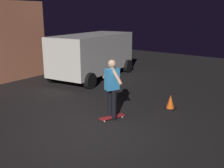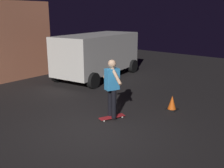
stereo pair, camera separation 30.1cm
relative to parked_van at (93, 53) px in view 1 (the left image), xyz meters
The scene contains 5 objects.
ground_plane 6.18m from the parked_van, 139.14° to the right, with size 28.00×28.00×0.00m, color black.
parked_van is the anchor object (origin of this frame).
skateboard_ridden 5.34m from the parked_van, 132.84° to the right, with size 0.80×0.47×0.07m.
skater 5.23m from the parked_van, 132.84° to the right, with size 0.44×0.95×1.67m.
traffic_cone 5.22m from the parked_van, 110.16° to the right, with size 0.34×0.34×0.46m.
Camera 1 is at (-4.49, -4.07, 2.95)m, focal length 41.35 mm.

